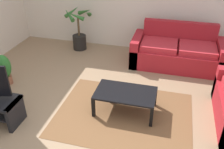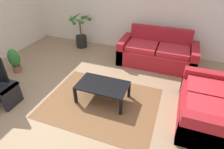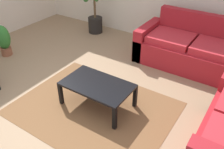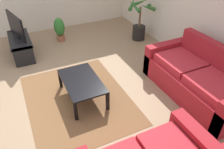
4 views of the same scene
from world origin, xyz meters
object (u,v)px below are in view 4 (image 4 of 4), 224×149
at_px(couch_main, 197,79).
at_px(potted_plant_small, 60,29).
at_px(coffee_table, 82,82).
at_px(tv, 16,26).
at_px(potted_palm, 140,23).
at_px(tv_stand, 21,44).

relative_size(couch_main, potted_plant_small, 3.18).
height_order(couch_main, coffee_table, couch_main).
relative_size(couch_main, coffee_table, 1.99).
bearing_deg(tv, coffee_table, 20.13).
xyz_separation_m(tv, potted_palm, (0.45, 2.90, -0.27)).
bearing_deg(couch_main, potted_palm, 173.58).
bearing_deg(tv, potted_plant_small, 110.01).
xyz_separation_m(tv_stand, tv, (-0.00, 0.00, 0.44)).
distance_m(couch_main, coffee_table, 2.02).
height_order(potted_palm, potted_plant_small, potted_palm).
bearing_deg(potted_plant_small, potted_palm, 66.79).
height_order(couch_main, potted_palm, potted_palm).
xyz_separation_m(couch_main, potted_palm, (-2.39, 0.27, 0.15)).
distance_m(tv_stand, coffee_table, 2.21).
height_order(tv, potted_palm, potted_palm).
bearing_deg(potted_palm, tv, -98.76).
bearing_deg(coffee_table, tv_stand, -159.79).
bearing_deg(potted_plant_small, couch_main, 26.96).
distance_m(couch_main, potted_palm, 2.41).
height_order(tv, coffee_table, tv).
xyz_separation_m(potted_palm, potted_plant_small, (-0.81, -1.90, -0.12)).
bearing_deg(coffee_table, potted_palm, 127.19).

